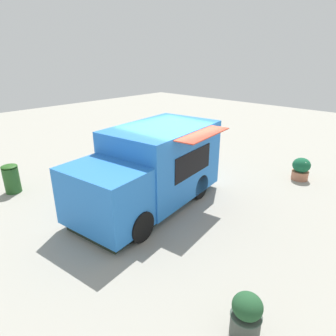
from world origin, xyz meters
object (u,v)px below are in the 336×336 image
object	(u,v)px
planter_flowering_near	(246,315)
trash_bin	(11,178)
food_truck	(151,170)
person_customer	(149,143)
planter_flowering_far	(301,169)

from	to	relation	value
planter_flowering_near	trash_bin	distance (m)	8.59
food_truck	planter_flowering_near	xyz separation A→B (m)	(-4.52, 2.15, -0.73)
food_truck	trash_bin	world-z (taller)	food_truck
food_truck	trash_bin	distance (m)	4.90
person_customer	trash_bin	bearing A→B (deg)	90.89
person_customer	planter_flowering_near	xyz separation A→B (m)	(-8.67, 5.98, 0.09)
food_truck	planter_flowering_near	bearing A→B (deg)	154.56
person_customer	food_truck	bearing A→B (deg)	137.33
person_customer	planter_flowering_far	size ratio (longest dim) A/B	0.98
planter_flowering_near	food_truck	bearing A→B (deg)	-25.44
planter_flowering_near	trash_bin	xyz separation A→B (m)	(8.57, 0.54, 0.10)
food_truck	planter_flowering_far	bearing A→B (deg)	-117.80
person_customer	planter_flowering_far	xyz separation A→B (m)	(-6.88, -1.34, 0.12)
planter_flowering_far	trash_bin	xyz separation A→B (m)	(6.78, 7.85, 0.08)
planter_flowering_far	trash_bin	distance (m)	10.37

